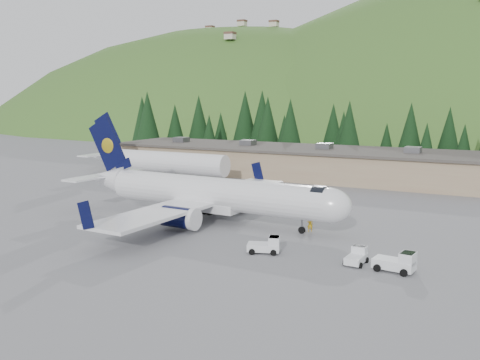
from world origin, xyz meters
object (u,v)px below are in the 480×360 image
second_airliner (154,161)px  ramp_worker (310,224)px  terminal_building (297,161)px  baggage_tug_c (357,256)px  baggage_tug_b (398,263)px  baggage_tug_a (267,245)px  airliner (208,194)px

second_airliner → ramp_worker: size_ratio=16.99×
ramp_worker → second_airliner: bearing=-50.9°
terminal_building → baggage_tug_c: bearing=-62.8°
baggage_tug_b → ramp_worker: size_ratio=2.13×
baggage_tug_a → terminal_building: 49.04m
airliner → terminal_building: 38.17m
ramp_worker → terminal_building: bearing=-86.9°
second_airliner → baggage_tug_a: 46.72m
second_airliner → baggage_tug_b: bearing=-33.0°
baggage_tug_a → airliner: bearing=124.0°
airliner → baggage_tug_b: bearing=-17.9°
airliner → terminal_building: bearing=98.3°
second_airliner → baggage_tug_c: second_airliner is taller
second_airliner → ramp_worker: bearing=-30.6°
baggage_tug_a → second_airliner: bearing=120.2°
second_airliner → terminal_building: bearing=38.8°
baggage_tug_b → baggage_tug_c: size_ratio=1.29×
second_airliner → ramp_worker: 41.97m
terminal_building → ramp_worker: bearing=-66.6°
terminal_building → ramp_worker: (16.15, -37.31, -1.81)m
baggage_tug_a → ramp_worker: 9.27m
baggage_tug_c → terminal_building: terminal_building is taller
baggage_tug_a → baggage_tug_b: (11.73, 0.09, 0.08)m
airliner → second_airliner: (-23.89, 21.96, 0.19)m
ramp_worker → baggage_tug_c: bearing=110.7°
second_airliner → baggage_tug_c: size_ratio=10.27×
ramp_worker → baggage_tug_a: bearing=64.7°
baggage_tug_a → baggage_tug_b: 11.73m
baggage_tug_a → baggage_tug_c: bearing=-13.6°
baggage_tug_c → ramp_worker: bearing=44.0°
airliner → second_airliner: airliner is taller
baggage_tug_a → ramp_worker: size_ratio=2.00×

